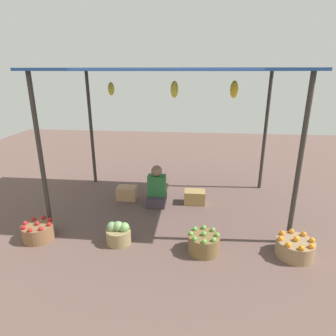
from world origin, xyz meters
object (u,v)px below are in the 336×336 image
wooden_crate_near_vendor (127,193)px  basket_green_apples (204,243)px  wooden_crate_stacked_rear (195,197)px  basket_oranges (295,248)px  basket_red_apples (38,231)px  basket_cabbages (119,234)px  vendor_person (157,190)px

wooden_crate_near_vendor → basket_green_apples: bearing=-47.3°
wooden_crate_stacked_rear → basket_oranges: bearing=-47.7°
basket_red_apples → basket_cabbages: size_ratio=1.26×
vendor_person → wooden_crate_stacked_rear: 0.76m
vendor_person → basket_oranges: bearing=-34.1°
basket_red_apples → basket_cabbages: bearing=0.8°
vendor_person → wooden_crate_stacked_rear: (0.73, 0.10, -0.17)m
basket_cabbages → wooden_crate_near_vendor: size_ratio=0.94×
basket_green_apples → basket_oranges: 1.27m
basket_green_apples → basket_oranges: bearing=1.5°
wooden_crate_near_vendor → wooden_crate_stacked_rear: (1.36, -0.05, -0.00)m
wooden_crate_near_vendor → basket_cabbages: bearing=-81.0°
wooden_crate_near_vendor → vendor_person: bearing=-13.6°
basket_oranges → basket_cabbages: bearing=178.5°
vendor_person → basket_cabbages: (-0.39, -1.39, -0.15)m
basket_red_apples → basket_green_apples: (2.53, -0.08, 0.01)m
vendor_person → basket_oranges: (2.15, -1.46, -0.17)m
basket_red_apples → basket_green_apples: bearing=-1.8°
basket_green_apples → wooden_crate_near_vendor: 2.23m
basket_red_apples → basket_cabbages: (1.26, 0.02, 0.02)m
basket_green_apples → wooden_crate_near_vendor: bearing=132.7°
basket_green_apples → basket_red_apples: bearing=178.2°
wooden_crate_near_vendor → wooden_crate_stacked_rear: size_ratio=0.97×
basket_oranges → wooden_crate_near_vendor: basket_oranges is taller
wooden_crate_near_vendor → basket_red_apples: bearing=-123.1°
vendor_person → wooden_crate_near_vendor: vendor_person is taller
basket_cabbages → basket_green_apples: bearing=-4.4°
vendor_person → basket_red_apples: (-1.65, -1.41, -0.17)m
wooden_crate_stacked_rear → basket_red_apples: bearing=-147.6°
basket_oranges → wooden_crate_stacked_rear: basket_oranges is taller
basket_cabbages → wooden_crate_stacked_rear: bearing=53.1°
basket_red_apples → wooden_crate_stacked_rear: 2.82m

